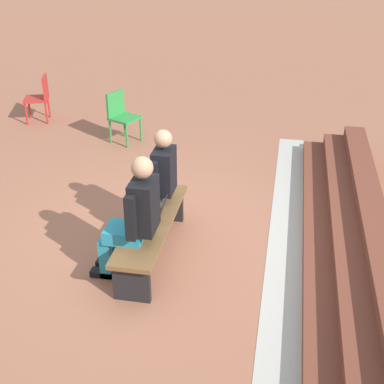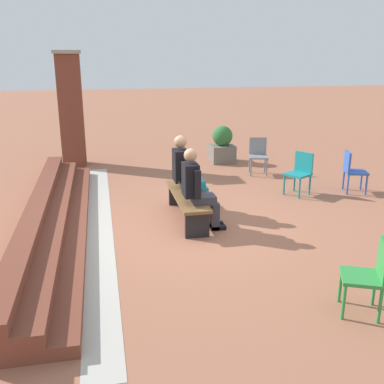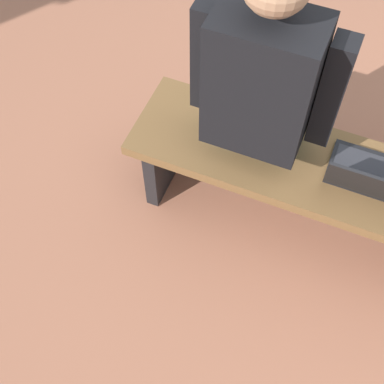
{
  "view_description": "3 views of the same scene",
  "coord_description": "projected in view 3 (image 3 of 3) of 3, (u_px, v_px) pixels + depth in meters",
  "views": [
    {
      "loc": [
        5.14,
        1.31,
        3.42
      ],
      "look_at": [
        0.31,
        0.4,
        0.85
      ],
      "focal_mm": 50.0,
      "sensor_mm": 36.0,
      "label": 1
    },
    {
      "loc": [
        -6.74,
        1.31,
        2.71
      ],
      "look_at": [
        0.02,
        -0.08,
        0.57
      ],
      "focal_mm": 42.0,
      "sensor_mm": 36.0,
      "label": 2
    },
    {
      "loc": [
        0.4,
        1.31,
        2.22
      ],
      "look_at": [
        0.76,
        0.44,
        0.75
      ],
      "focal_mm": 50.0,
      "sensor_mm": 36.0,
      "label": 3
    }
  ],
  "objects": [
    {
      "name": "bench",
      "position": [
        340.0,
        187.0,
        2.23
      ],
      "size": [
        1.8,
        0.44,
        0.45
      ],
      "color": "brown",
      "rests_on": "ground"
    },
    {
      "name": "ground_plane",
      "position": [
        382.0,
        259.0,
        2.44
      ],
      "size": [
        60.0,
        60.0,
        0.0
      ],
      "primitive_type": "plane",
      "color": "#9E6047"
    },
    {
      "name": "person_adult",
      "position": [
        267.0,
        87.0,
        2.03
      ],
      "size": [
        0.56,
        0.71,
        1.38
      ],
      "color": "teal",
      "rests_on": "ground"
    },
    {
      "name": "laptop",
      "position": [
        369.0,
        176.0,
        2.09
      ],
      "size": [
        0.32,
        0.29,
        0.21
      ],
      "color": "black",
      "rests_on": "bench"
    }
  ]
}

